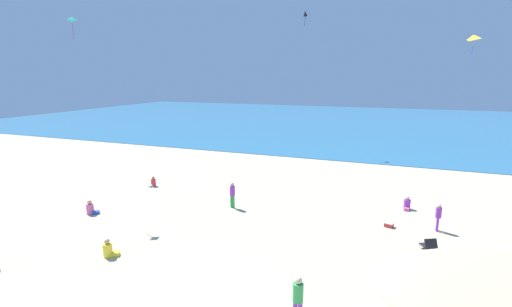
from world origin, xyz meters
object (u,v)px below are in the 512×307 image
at_px(person_1, 438,215).
at_px(person_4, 153,183).
at_px(person_0, 109,250).
at_px(kite_black, 305,14).
at_px(cooler_box, 389,225).
at_px(person_6, 298,298).
at_px(beach_chair_far_right, 429,244).
at_px(kite_teal, 72,19).
at_px(kite_yellow, 473,37).
at_px(person_5, 91,209).
at_px(person_8, 407,204).
at_px(person_2, 232,193).

bearing_deg(person_1, person_4, -177.48).
bearing_deg(person_1, person_0, -143.38).
distance_m(person_4, kite_black, 22.57).
bearing_deg(cooler_box, person_6, -105.78).
distance_m(beach_chair_far_right, kite_teal, 21.78).
xyz_separation_m(person_1, kite_yellow, (1.81, 7.64, 9.16)).
bearing_deg(person_5, person_6, -50.03).
bearing_deg(person_6, person_0, -79.06).
bearing_deg(person_4, person_5, 23.24).
height_order(person_8, kite_black, kite_black).
bearing_deg(kite_teal, person_6, -23.52).
xyz_separation_m(person_5, person_8, (16.65, 7.16, -0.02)).
distance_m(person_0, person_1, 15.66).
xyz_separation_m(cooler_box, person_0, (-11.22, -7.60, 0.18)).
relative_size(person_8, kite_yellow, 0.61).
bearing_deg(kite_black, person_0, -94.61).
xyz_separation_m(person_6, person_8, (3.47, 12.03, -0.67)).
bearing_deg(kite_black, kite_teal, -111.63).
xyz_separation_m(person_1, kite_black, (-11.39, 18.05, 12.86)).
xyz_separation_m(beach_chair_far_right, person_2, (-10.38, 1.73, 0.60)).
height_order(beach_chair_far_right, person_4, person_4).
xyz_separation_m(cooler_box, person_4, (-15.68, 1.47, 0.15)).
distance_m(person_2, person_5, 8.00).
relative_size(cooler_box, person_6, 0.30).
xyz_separation_m(person_2, person_8, (9.61, 3.42, -0.60)).
bearing_deg(cooler_box, person_8, 73.07).
xyz_separation_m(beach_chair_far_right, person_8, (-0.77, 5.15, 0.00)).
bearing_deg(beach_chair_far_right, kite_teal, 63.61).
bearing_deg(kite_teal, beach_chair_far_right, 1.22).
distance_m(person_5, person_8, 18.13).
bearing_deg(person_8, kite_yellow, 150.61).
height_order(cooler_box, person_0, person_0).
relative_size(person_4, person_8, 0.92).
bearing_deg(person_5, kite_black, 43.90).
bearing_deg(cooler_box, kite_black, 116.38).
height_order(person_0, kite_black, kite_black).
bearing_deg(person_5, person_4, 59.75).
xyz_separation_m(person_0, kite_black, (2.10, 26.00, 13.38)).
height_order(person_2, person_6, person_6).
height_order(cooler_box, person_6, person_6).
xyz_separation_m(person_0, person_5, (-4.50, 3.49, 0.00)).
bearing_deg(person_1, person_2, -170.16).
bearing_deg(person_5, kite_teal, 106.75).
distance_m(beach_chair_far_right, cooler_box, 2.71).
height_order(person_0, kite_teal, kite_teal).
relative_size(person_2, kite_yellow, 1.19).
bearing_deg(kite_yellow, person_8, -122.47).
bearing_deg(person_5, beach_chair_far_right, -23.17).
bearing_deg(person_6, person_4, -108.54).
xyz_separation_m(person_2, kite_black, (-0.44, 18.77, 12.79)).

